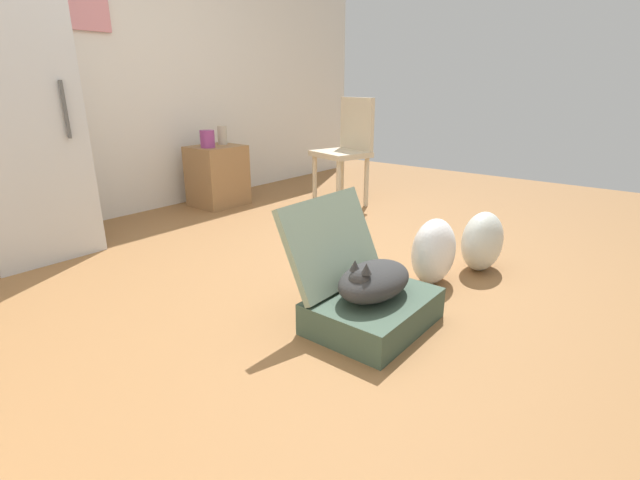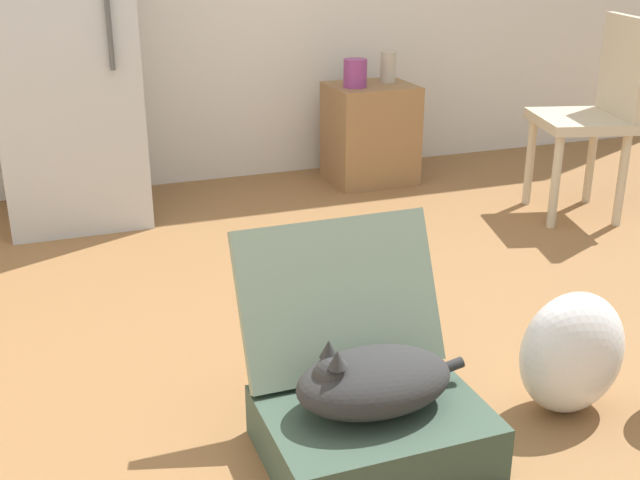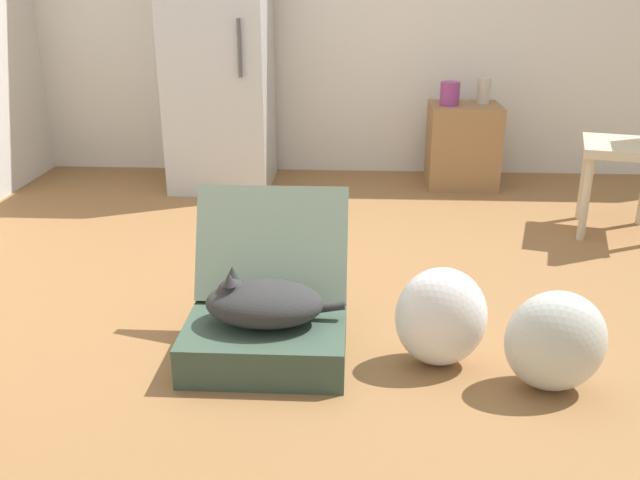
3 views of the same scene
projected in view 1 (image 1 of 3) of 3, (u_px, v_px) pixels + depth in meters
The scene contains 12 objects.
ground_plane at pixel (327, 271), 2.88m from camera, with size 7.68×7.68×0.00m, color olive.
wall_back at pixel (113, 61), 3.79m from camera, with size 6.40×0.15×2.60m.
suitcase_base at pixel (373, 311), 2.21m from camera, with size 0.60×0.46×0.16m, color #384C3D.
suitcase_lid at pixel (332, 242), 2.26m from camera, with size 0.60×0.46×0.04m, color gray.
cat at pixel (373, 280), 2.15m from camera, with size 0.52×0.28×0.21m.
plastic_bag_white at pixel (434, 251), 2.65m from camera, with size 0.34×0.23×0.39m, color white.
plastic_bag_clear at pixel (482, 241), 2.85m from camera, with size 0.35×0.23×0.37m, color silver.
refrigerator at pixel (11, 123), 2.93m from camera, with size 0.66×0.70×1.75m.
side_table at pixel (218, 176), 4.38m from camera, with size 0.47×0.41×0.57m, color olive.
vase_tall at pixel (207, 139), 4.15m from camera, with size 0.13×0.13×0.15m, color #8C387A.
vase_short at pixel (222, 135), 4.36m from camera, with size 0.09×0.09×0.17m, color #B7AD99.
chair at pixel (347, 147), 4.33m from camera, with size 0.53×0.56×1.00m.
Camera 1 is at (-2.10, -1.63, 1.11)m, focal length 25.66 mm.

